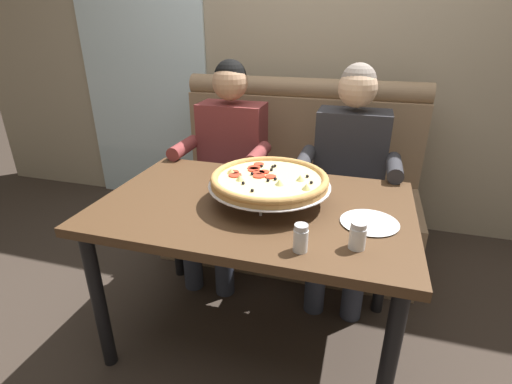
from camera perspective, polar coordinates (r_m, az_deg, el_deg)
The scene contains 12 objects.
ground_plane at distance 2.09m, azimuth -0.21°, elevation -20.39°, with size 16.00×16.00×0.00m, color #382D26.
back_wall_with_window at distance 2.93m, azimuth 8.65°, elevation 22.58°, with size 6.00×0.12×2.80m, color tan.
window_panel at distance 3.34m, azimuth -17.19°, elevation 22.02°, with size 1.10×0.02×2.80m, color white.
booth_bench at distance 2.60m, azimuth 5.44°, elevation -0.27°, with size 1.61×0.78×1.13m.
dining_table at distance 1.70m, azimuth -0.24°, elevation -4.28°, with size 1.34×0.86×0.75m.
diner_left at distance 2.34m, azimuth -4.36°, elevation 5.15°, with size 0.54×0.64×1.27m.
diner_right at distance 2.20m, azimuth 13.70°, elevation 3.29°, with size 0.54×0.64×1.27m.
pizza at distance 1.63m, azimuth 2.01°, elevation 1.80°, with size 0.53×0.53×0.13m.
shaker_oregano at distance 1.31m, azimuth 6.70°, elevation -7.12°, with size 0.05×0.05×0.10m.
shaker_parmesan at distance 1.36m, azimuth 14.98°, elevation -6.57°, with size 0.06×0.06×0.10m.
plate_near_left at distance 1.55m, azimuth 16.67°, elevation -4.20°, with size 0.23×0.23×0.02m.
patio_chair at distance 3.89m, azimuth -10.37°, elevation 9.73°, with size 0.40×0.40×0.86m.
Camera 1 is at (0.43, -1.43, 1.47)m, focal length 26.68 mm.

